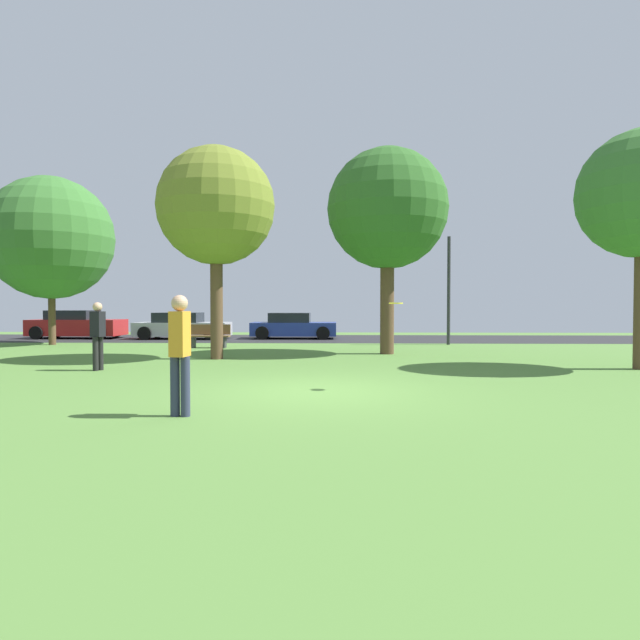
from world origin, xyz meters
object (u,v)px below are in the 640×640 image
maple_tree_near (387,210)px  street_lamp_post (449,291)px  person_thrower (98,333)px  frisbee_disc (396,303)px  parked_car_silver (182,327)px  oak_tree_center (216,207)px  park_bench (209,336)px  oak_tree_right (51,238)px  person_bystander (180,348)px  parked_car_red (77,325)px  parked_car_blue (293,327)px

maple_tree_near → street_lamp_post: maple_tree_near is taller
person_thrower → frisbee_disc: 7.77m
parked_car_silver → maple_tree_near: bearing=-39.8°
oak_tree_center → park_bench: bearing=106.4°
maple_tree_near → person_thrower: 9.91m
maple_tree_near → oak_tree_right: size_ratio=1.00×
person_thrower → frisbee_disc: bearing=0.0°
oak_tree_center → street_lamp_post: (8.33, 6.18, -2.39)m
person_thrower → street_lamp_post: 14.11m
person_thrower → person_bystander: size_ratio=0.96×
maple_tree_near → parked_car_silver: maple_tree_near is taller
oak_tree_center → parked_car_red: size_ratio=1.47×
parked_car_blue → park_bench: parked_car_blue is taller
oak_tree_center → park_bench: (-1.26, 4.29, -4.17)m
oak_tree_center → park_bench: 6.12m
oak_tree_center → maple_tree_near: size_ratio=0.93×
parked_car_blue → person_thrower: bearing=-106.7°
parked_car_silver → parked_car_blue: 5.42m
maple_tree_near → street_lamp_post: bearing=55.4°
oak_tree_center → person_thrower: bearing=-128.8°
oak_tree_right → parked_car_red: bearing=104.3°
street_lamp_post → oak_tree_center: bearing=-143.4°
parked_car_red → parked_car_blue: 10.79m
person_bystander → parked_car_red: (-10.61, 18.29, -0.36)m
maple_tree_near → frisbee_disc: size_ratio=22.78×
parked_car_blue → frisbee_disc: bearing=-78.3°
frisbee_disc → parked_car_blue: (-3.29, 15.85, -1.10)m
maple_tree_near → street_lamp_post: (2.96, 4.29, -2.61)m
parked_car_red → park_bench: 9.78m
oak_tree_right → parked_car_red: oak_tree_right is taller
oak_tree_center → oak_tree_right: (-8.17, 5.63, -0.21)m
person_thrower → park_bench: person_thrower is taller
oak_tree_center → oak_tree_right: oak_tree_right is taller
frisbee_disc → street_lamp_post: 12.52m
street_lamp_post → parked_car_red: bearing=168.0°
person_bystander → oak_tree_center: bearing=15.1°
oak_tree_center → person_thrower: size_ratio=3.75×
person_thrower → park_bench: bearing=103.3°
person_thrower → person_bystander: bearing=-33.9°
person_thrower → frisbee_disc: person_thrower is taller
maple_tree_near → parked_car_blue: 9.96m
oak_tree_right → frisbee_disc: oak_tree_right is taller
oak_tree_right → parked_car_silver: bearing=42.7°
parked_car_silver → park_bench: 5.91m
frisbee_disc → park_bench: frisbee_disc is taller
oak_tree_center → parked_car_red: (-9.26, 9.91, -3.98)m
person_bystander → parked_car_blue: person_bystander is taller
person_bystander → parked_car_blue: size_ratio=0.43×
parked_car_blue → parked_car_red: bearing=-179.4°
maple_tree_near → person_bystander: size_ratio=3.84×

